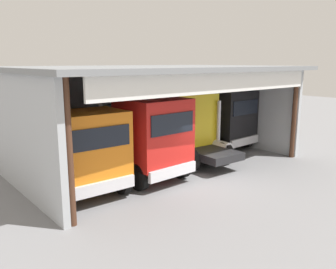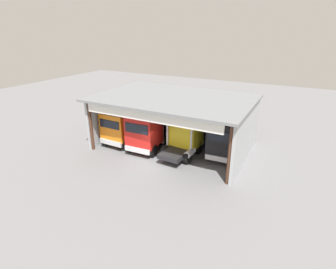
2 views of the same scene
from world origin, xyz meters
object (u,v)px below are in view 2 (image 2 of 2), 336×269
truck_red_center_left_bay (146,132)px  oil_drum (156,124)px  truck_yellow_left_bay (184,135)px  tool_cart (157,126)px  truck_orange_right_bay (120,128)px  truck_black_center_right_bay (226,139)px

truck_red_center_left_bay → oil_drum: 6.34m
truck_red_center_left_bay → truck_yellow_left_bay: bearing=-165.4°
truck_red_center_left_bay → oil_drum: (-2.34, 5.72, -1.42)m
tool_cart → truck_orange_right_bay: bearing=-103.8°
truck_orange_right_bay → tool_cart: bearing=-102.1°
truck_yellow_left_bay → oil_drum: truck_yellow_left_bay is taller
truck_orange_right_bay → tool_cart: size_ratio=4.65×
truck_orange_right_bay → truck_red_center_left_bay: bearing=-179.7°
oil_drum → truck_black_center_right_bay: bearing=-23.6°
truck_red_center_left_bay → truck_black_center_right_bay: truck_red_center_left_bay is taller
truck_orange_right_bay → truck_yellow_left_bay: bearing=-170.0°
truck_red_center_left_bay → oil_drum: bearing=-69.6°
truck_yellow_left_bay → truck_red_center_left_bay: bearing=-160.3°
truck_orange_right_bay → truck_yellow_left_bay: 6.34m
truck_yellow_left_bay → tool_cart: size_ratio=4.48×
truck_yellow_left_bay → oil_drum: bearing=143.3°
truck_orange_right_bay → truck_black_center_right_bay: (9.68, 1.69, 0.08)m
truck_yellow_left_bay → tool_cart: truck_yellow_left_bay is taller
truck_yellow_left_bay → oil_drum: size_ratio=5.07×
truck_black_center_right_bay → oil_drum: truck_black_center_right_bay is taller
truck_yellow_left_bay → oil_drum: 7.52m
truck_black_center_right_bay → oil_drum: bearing=-26.1°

